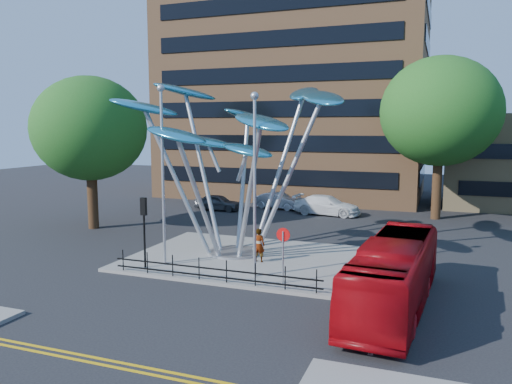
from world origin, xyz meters
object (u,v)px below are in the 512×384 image
at_px(pedestrian, 259,245).
at_px(parked_car_mid, 278,201).
at_px(leaf_sculpture, 234,128).
at_px(parked_car_left, 218,202).
at_px(tree_left, 90,129).
at_px(traffic_light_island, 144,217).
at_px(tree_right, 440,112).
at_px(red_bus, 394,274).
at_px(no_entry_sign_island, 283,246).
at_px(street_lamp_right, 255,168).
at_px(street_lamp_left, 162,159).
at_px(parked_car_right, 327,205).

xyz_separation_m(pedestrian, parked_car_mid, (-4.43, 16.84, -0.32)).
relative_size(leaf_sculpture, parked_car_left, 3.24).
xyz_separation_m(pedestrian, parked_car_left, (-8.93, 14.37, -0.34)).
distance_m(tree_left, traffic_light_island, 12.44).
bearing_deg(tree_right, red_bus, -93.42).
distance_m(red_bus, parked_car_left, 24.26).
height_order(leaf_sculpture, pedestrian, leaf_sculpture).
bearing_deg(tree_left, red_bus, -22.39).
bearing_deg(pedestrian, tree_right, -118.35).
distance_m(tree_left, no_entry_sign_island, 18.35).
xyz_separation_m(street_lamp_right, red_bus, (6.27, -1.56, -3.74)).
xyz_separation_m(parked_car_left, parked_car_mid, (4.50, 2.47, 0.03)).
xyz_separation_m(street_lamp_right, parked_car_left, (-9.61, 16.76, -4.43)).
xyz_separation_m(tree_left, parked_car_left, (4.89, 9.76, -6.12)).
height_order(tree_right, street_lamp_left, tree_right).
relative_size(parked_car_mid, parked_car_right, 0.80).
relative_size(pedestrian, parked_car_mid, 0.41).
bearing_deg(traffic_light_island, parked_car_left, 103.41).
xyz_separation_m(red_bus, parked_car_right, (-6.89, 19.38, -0.59)).
bearing_deg(tree_right, street_lamp_right, -111.54).
bearing_deg(parked_car_left, leaf_sculpture, -153.57).
distance_m(traffic_light_island, red_bus, 11.89).
height_order(parked_car_mid, parked_car_right, parked_car_right).
height_order(tree_right, red_bus, tree_right).
bearing_deg(pedestrian, no_entry_sign_island, 125.10).
distance_m(no_entry_sign_island, parked_car_mid, 20.83).
xyz_separation_m(traffic_light_island, parked_car_left, (-4.11, 17.26, -1.95)).
bearing_deg(pedestrian, street_lamp_right, 103.84).
height_order(tree_right, parked_car_right, tree_right).
xyz_separation_m(tree_left, red_bus, (20.77, -8.56, -5.44)).
bearing_deg(leaf_sculpture, no_entry_sign_island, -45.67).
bearing_deg(pedestrian, parked_car_left, -60.26).
xyz_separation_m(street_lamp_right, pedestrian, (-0.68, 2.39, -4.08)).
distance_m(tree_right, no_entry_sign_island, 21.31).
bearing_deg(traffic_light_island, parked_car_mid, 88.88).
distance_m(street_lamp_right, parked_car_right, 18.36).
height_order(traffic_light_island, no_entry_sign_island, traffic_light_island).
relative_size(leaf_sculpture, street_lamp_right, 1.53).
xyz_separation_m(street_lamp_left, pedestrian, (4.32, 1.89, -4.34)).
bearing_deg(tree_left, parked_car_mid, 52.51).
height_order(red_bus, parked_car_right, red_bus).
bearing_deg(parked_car_left, pedestrian, -150.02).
distance_m(leaf_sculpture, red_bus, 11.66).
bearing_deg(tree_right, leaf_sculpture, -123.31).
xyz_separation_m(leaf_sculpture, pedestrian, (1.88, -1.29, -5.86)).
distance_m(leaf_sculpture, pedestrian, 6.29).
bearing_deg(parked_car_mid, parked_car_right, -97.64).
distance_m(leaf_sculpture, street_lamp_left, 4.28).
relative_size(tree_left, street_lamp_right, 1.24).
bearing_deg(no_entry_sign_island, parked_car_mid, 108.54).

